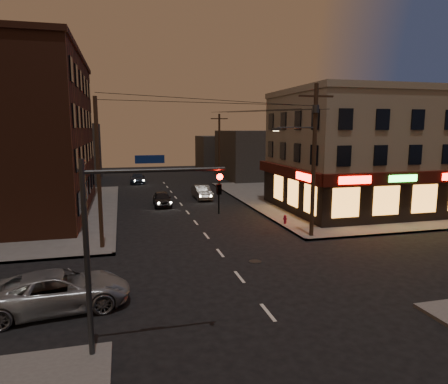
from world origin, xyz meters
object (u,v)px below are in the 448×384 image
object	(u,v)px
sedan_near	(162,199)
fire_hydrant	(285,219)
sedan_far	(138,178)
sedan_mid	(202,192)
suv_cross	(58,291)

from	to	relation	value
sedan_near	fire_hydrant	world-z (taller)	sedan_near
sedan_far	fire_hydrant	size ratio (longest dim) A/B	6.81
sedan_far	fire_hydrant	xyz separation A→B (m)	(9.86, -27.32, -0.16)
sedan_mid	fire_hydrant	size ratio (longest dim) A/B	6.23
sedan_near	sedan_mid	distance (m)	5.25
sedan_near	sedan_mid	xyz separation A→B (m)	(4.43, 2.82, 0.02)
sedan_near	sedan_far	size ratio (longest dim) A/B	0.86
suv_cross	sedan_near	size ratio (longest dim) A/B	1.40
sedan_mid	fire_hydrant	world-z (taller)	sedan_mid
sedan_far	fire_hydrant	bearing A→B (deg)	-66.93
suv_cross	fire_hydrant	bearing A→B (deg)	-60.56
sedan_near	suv_cross	bearing A→B (deg)	-105.23
sedan_near	sedan_far	world-z (taller)	sedan_near
suv_cross	sedan_mid	world-z (taller)	suv_cross
sedan_mid	sedan_near	bearing A→B (deg)	-148.91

